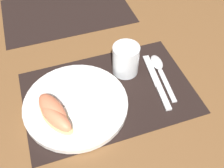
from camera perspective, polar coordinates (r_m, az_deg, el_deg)
name	(u,v)px	position (r m, az deg, el deg)	size (l,w,h in m)	color
ground_plane	(109,93)	(0.74, -0.73, -1.95)	(3.00, 3.00, 0.00)	brown
placemat	(109,92)	(0.74, -0.73, -1.85)	(0.47, 0.30, 0.00)	black
placemat_far	(67,11)	(1.04, -9.81, 15.47)	(0.47, 0.30, 0.00)	black
plate	(76,104)	(0.71, -7.88, -4.37)	(0.28, 0.28, 0.02)	white
juice_glass	(126,61)	(0.76, 2.99, 5.06)	(0.08, 0.08, 0.09)	silver
knife	(157,82)	(0.76, 9.73, 0.38)	(0.04, 0.21, 0.01)	silver
spoon	(159,68)	(0.80, 10.24, 3.43)	(0.04, 0.19, 0.01)	silver
fork	(72,102)	(0.70, -8.81, -3.84)	(0.18, 0.07, 0.00)	silver
citrus_wedge_0	(53,110)	(0.68, -12.76, -5.52)	(0.09, 0.13, 0.04)	#F4DB84
citrus_wedge_1	(56,119)	(0.66, -12.05, -7.40)	(0.09, 0.11, 0.04)	#F4DB84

